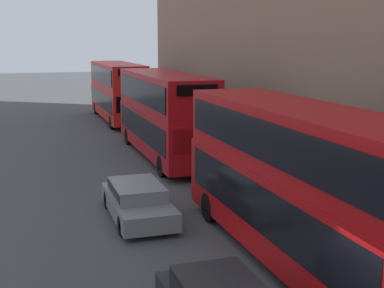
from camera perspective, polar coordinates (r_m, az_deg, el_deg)
The scene contains 5 objects.
bus_leading at distance 14.62m, azimuth 11.50°, elevation -3.66°, with size 2.59×11.25×4.35m.
bus_second_in_queue at distance 27.81m, azimuth -3.02°, elevation 3.48°, with size 2.59×11.15×4.40m.
bus_third_in_queue at distance 41.36m, azimuth -7.96°, elevation 5.82°, with size 2.59×11.29×4.36m.
car_hatchback at distance 18.56m, azimuth -5.84°, elevation -5.94°, with size 1.84×4.55×1.23m.
pedestrian at distance 31.84m, azimuth -0.45°, elevation 1.43°, with size 0.36×0.36×1.66m.
Camera 1 is at (-5.39, -7.30, 6.04)m, focal length 50.00 mm.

